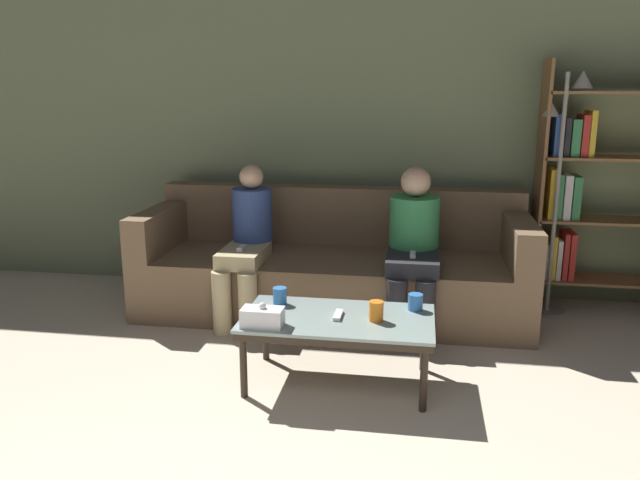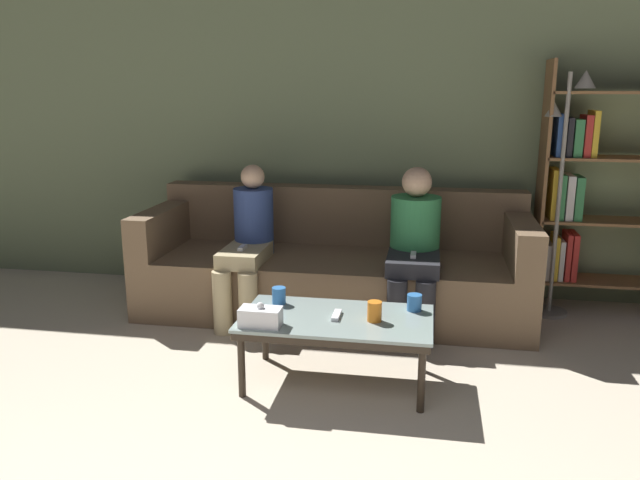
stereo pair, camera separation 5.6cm
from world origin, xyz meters
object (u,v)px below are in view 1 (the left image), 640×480
object	(u,v)px
cup_far_center	(415,302)
tissue_box	(262,317)
seated_person_mid_left	(413,243)
cup_near_left	(376,311)
couch	(334,269)
coffee_table	(338,324)
bookshelf	(588,191)
seated_person_left_end	(247,240)
game_remote	(338,315)
cup_near_right	(280,296)
standing_lamp	(562,169)

from	to	relation	value
cup_far_center	tissue_box	distance (m)	0.88
cup_far_center	seated_person_mid_left	distance (m)	0.81
seated_person_mid_left	tissue_box	bearing A→B (deg)	-123.08
cup_near_left	couch	bearing A→B (deg)	108.27
coffee_table	cup_far_center	world-z (taller)	cup_far_center
cup_far_center	bookshelf	distance (m)	1.87
seated_person_left_end	seated_person_mid_left	xyz separation A→B (m)	(1.17, 0.03, 0.02)
cup_near_left	game_remote	xyz separation A→B (m)	(-0.21, 0.03, -0.05)
game_remote	seated_person_left_end	xyz separation A→B (m)	(-0.78, 0.94, 0.17)
cup_far_center	tissue_box	size ratio (longest dim) A/B	0.43
tissue_box	seated_person_left_end	world-z (taller)	seated_person_left_end
cup_near_left	seated_person_mid_left	bearing A→B (deg)	79.92
bookshelf	seated_person_left_end	distance (m)	2.49
coffee_table	bookshelf	xyz separation A→B (m)	(1.63, 1.53, 0.54)
cup_near_left	bookshelf	size ratio (longest dim) A/B	0.06
game_remote	seated_person_left_end	bearing A→B (deg)	129.52
cup_far_center	cup_near_right	bearing A→B (deg)	-178.18
game_remote	seated_person_mid_left	xyz separation A→B (m)	(0.39, 0.97, 0.19)
tissue_box	seated_person_left_end	size ratio (longest dim) A/B	0.20
game_remote	bookshelf	xyz separation A→B (m)	(1.63, 1.53, 0.49)
couch	cup_near_left	bearing A→B (deg)	-71.73
game_remote	standing_lamp	xyz separation A→B (m)	(1.40, 1.39, 0.66)
couch	seated_person_left_end	distance (m)	0.69
cup_near_left	cup_near_right	distance (m)	0.60
couch	bookshelf	world-z (taller)	bookshelf
game_remote	seated_person_left_end	distance (m)	1.23
coffee_table	game_remote	size ratio (longest dim) A/B	7.02
cup_near_left	standing_lamp	xyz separation A→B (m)	(1.19, 1.41, 0.62)
cup_near_right	game_remote	world-z (taller)	cup_near_right
seated_person_mid_left	bookshelf	bearing A→B (deg)	24.21
cup_near_right	seated_person_mid_left	distance (m)	1.12
coffee_table	seated_person_mid_left	distance (m)	1.07
couch	coffee_table	world-z (taller)	couch
couch	tissue_box	distance (m)	1.42
couch	bookshelf	distance (m)	1.94
coffee_table	seated_person_mid_left	bearing A→B (deg)	68.19
bookshelf	coffee_table	bearing A→B (deg)	-136.78
cup_near_left	cup_near_right	world-z (taller)	cup_near_left
couch	cup_near_left	size ratio (longest dim) A/B	25.17
standing_lamp	bookshelf	bearing A→B (deg)	31.89
coffee_table	game_remote	distance (m)	0.05
bookshelf	seated_person_mid_left	bearing A→B (deg)	-155.79
coffee_table	standing_lamp	size ratio (longest dim) A/B	0.60
coffee_table	cup_far_center	distance (m)	0.46
couch	game_remote	xyz separation A→B (m)	(0.19, -1.20, 0.09)
tissue_box	cup_near_right	bearing A→B (deg)	87.93
cup_far_center	game_remote	bearing A→B (deg)	-156.97
standing_lamp	seated_person_left_end	world-z (taller)	standing_lamp
game_remote	standing_lamp	bearing A→B (deg)	44.75
cup_far_center	standing_lamp	world-z (taller)	standing_lamp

